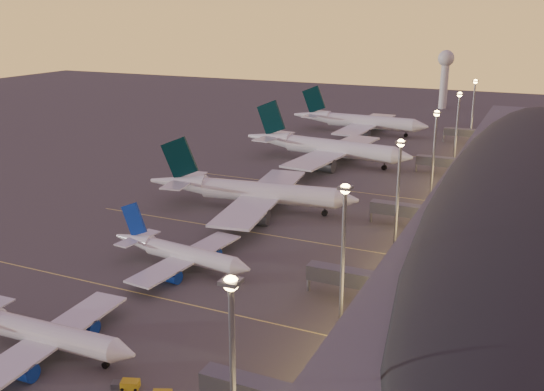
{
  "coord_description": "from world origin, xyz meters",
  "views": [
    {
      "loc": [
        65.04,
        -92.69,
        53.32
      ],
      "look_at": [
        2.0,
        45.0,
        7.0
      ],
      "focal_mm": 40.0,
      "sensor_mm": 36.0,
      "label": 1
    }
  ],
  "objects_px": {
    "airliner_narrow_south": "(38,332)",
    "airliner_wide_far": "(358,121)",
    "baggage_tug_a": "(127,384)",
    "airliner_narrow_north": "(180,253)",
    "radar_tower": "(445,69)",
    "airliner_wide_mid": "(325,147)",
    "airliner_wide_near": "(251,192)"
  },
  "relations": [
    {
      "from": "airliner_wide_mid",
      "to": "airliner_narrow_north",
      "type": "bearing_deg",
      "value": -81.65
    },
    {
      "from": "airliner_wide_mid",
      "to": "radar_tower",
      "type": "distance_m",
      "value": 149.51
    },
    {
      "from": "airliner_narrow_south",
      "to": "airliner_wide_far",
      "type": "relative_size",
      "value": 0.59
    },
    {
      "from": "airliner_wide_far",
      "to": "radar_tower",
      "type": "relative_size",
      "value": 1.96
    },
    {
      "from": "baggage_tug_a",
      "to": "airliner_narrow_south",
      "type": "bearing_deg",
      "value": 153.09
    },
    {
      "from": "airliner_wide_far",
      "to": "radar_tower",
      "type": "xyz_separation_m",
      "value": [
        22.55,
        88.93,
        16.63
      ]
    },
    {
      "from": "airliner_wide_near",
      "to": "baggage_tug_a",
      "type": "xyz_separation_m",
      "value": [
        21.09,
        -83.2,
        -4.48
      ]
    },
    {
      "from": "airliner_wide_far",
      "to": "baggage_tug_a",
      "type": "xyz_separation_m",
      "value": [
        25.99,
        -202.53,
        -4.69
      ]
    },
    {
      "from": "airliner_narrow_north",
      "to": "airliner_wide_far",
      "type": "height_order",
      "value": "airliner_wide_far"
    },
    {
      "from": "airliner_narrow_south",
      "to": "airliner_wide_mid",
      "type": "height_order",
      "value": "airliner_wide_mid"
    },
    {
      "from": "airliner_narrow_south",
      "to": "airliner_wide_far",
      "type": "xyz_separation_m",
      "value": [
        -6.87,
        200.23,
        1.8
      ]
    },
    {
      "from": "radar_tower",
      "to": "baggage_tug_a",
      "type": "height_order",
      "value": "radar_tower"
    },
    {
      "from": "airliner_narrow_south",
      "to": "airliner_narrow_north",
      "type": "xyz_separation_m",
      "value": [
        2.19,
        38.25,
        -0.1
      ]
    },
    {
      "from": "airliner_narrow_north",
      "to": "airliner_wide_near",
      "type": "distance_m",
      "value": 42.89
    },
    {
      "from": "airliner_narrow_south",
      "to": "airliner_wide_mid",
      "type": "bearing_deg",
      "value": 88.25
    },
    {
      "from": "airliner_narrow_south",
      "to": "airliner_wide_near",
      "type": "bearing_deg",
      "value": 88.94
    },
    {
      "from": "airliner_narrow_south",
      "to": "airliner_narrow_north",
      "type": "height_order",
      "value": "airliner_narrow_south"
    },
    {
      "from": "airliner_wide_near",
      "to": "radar_tower",
      "type": "relative_size",
      "value": 1.88
    },
    {
      "from": "airliner_wide_near",
      "to": "airliner_wide_mid",
      "type": "xyz_separation_m",
      "value": [
        0.21,
        60.68,
        0.44
      ]
    },
    {
      "from": "baggage_tug_a",
      "to": "airliner_wide_far",
      "type": "bearing_deg",
      "value": 77.27
    },
    {
      "from": "airliner_wide_mid",
      "to": "radar_tower",
      "type": "height_order",
      "value": "radar_tower"
    },
    {
      "from": "airliner_wide_mid",
      "to": "baggage_tug_a",
      "type": "distance_m",
      "value": 145.48
    },
    {
      "from": "radar_tower",
      "to": "baggage_tug_a",
      "type": "xyz_separation_m",
      "value": [
        3.44,
        -291.47,
        -21.32
      ]
    },
    {
      "from": "airliner_narrow_north",
      "to": "airliner_wide_far",
      "type": "xyz_separation_m",
      "value": [
        -9.06,
        161.98,
        1.9
      ]
    },
    {
      "from": "airliner_wide_mid",
      "to": "baggage_tug_a",
      "type": "height_order",
      "value": "airliner_wide_mid"
    },
    {
      "from": "airliner_wide_near",
      "to": "airliner_narrow_south",
      "type": "bearing_deg",
      "value": -96.47
    },
    {
      "from": "airliner_wide_near",
      "to": "airliner_wide_far",
      "type": "bearing_deg",
      "value": 84.49
    },
    {
      "from": "airliner_narrow_south",
      "to": "radar_tower",
      "type": "bearing_deg",
      "value": 84.44
    },
    {
      "from": "airliner_wide_near",
      "to": "airliner_narrow_north",
      "type": "bearing_deg",
      "value": -92.3
    },
    {
      "from": "airliner_wide_far",
      "to": "airliner_wide_near",
      "type": "bearing_deg",
      "value": -85.54
    },
    {
      "from": "airliner_narrow_south",
      "to": "airliner_narrow_north",
      "type": "relative_size",
      "value": 1.03
    },
    {
      "from": "radar_tower",
      "to": "baggage_tug_a",
      "type": "bearing_deg",
      "value": -89.32
    }
  ]
}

